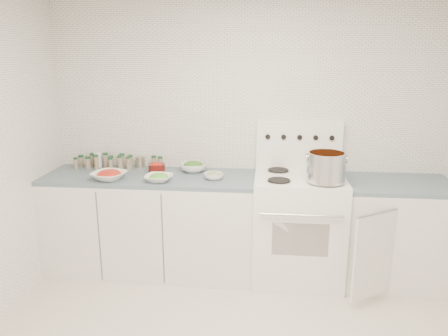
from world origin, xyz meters
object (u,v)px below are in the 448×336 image
stove (298,224)px  bowl_snowpea (159,178)px  stock_pot (326,166)px  bowl_tomato (109,175)px

stove → bowl_snowpea: size_ratio=5.55×
bowl_snowpea → stock_pot: bearing=-0.1°
stove → bowl_snowpea: (-1.18, -0.17, 0.44)m
stock_pot → bowl_snowpea: stock_pot is taller
stock_pot → bowl_snowpea: size_ratio=1.33×
bowl_tomato → stock_pot: bearing=-0.3°
stove → stock_pot: bearing=-41.8°
stove → bowl_tomato: 1.68m
stove → bowl_snowpea: bearing=-171.9°
stove → stock_pot: (0.19, -0.17, 0.58)m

